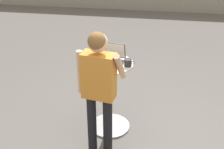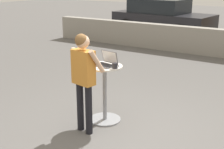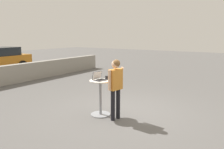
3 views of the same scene
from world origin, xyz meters
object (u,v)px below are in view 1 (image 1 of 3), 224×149
laptop (111,58)px  standing_person (99,82)px  cafe_table (110,94)px  coffee_mug (128,63)px

laptop → standing_person: standing_person is taller
cafe_table → coffee_mug: 0.56m
cafe_table → standing_person: bearing=-94.2°
laptop → coffee_mug: 0.24m
coffee_mug → standing_person: bearing=-120.2°
coffee_mug → cafe_table: bearing=167.6°
standing_person → laptop: bearing=85.2°
cafe_table → laptop: size_ratio=2.66×
cafe_table → coffee_mug: size_ratio=7.94×
laptop → standing_person: size_ratio=0.23×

